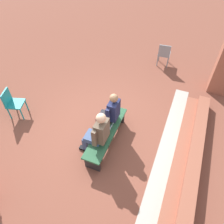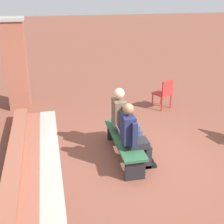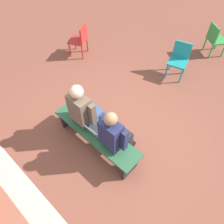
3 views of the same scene
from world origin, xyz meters
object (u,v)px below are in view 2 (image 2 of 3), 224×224
Objects in this scene: person_student at (133,134)px; person_adult at (124,118)px; bench at (124,142)px; laptop at (124,135)px; plastic_chair_mid_courtyard at (164,92)px.

person_adult is at bearing -0.26° from person_student.
bench is 0.15m from laptop.
bench is 0.53m from person_student.
person_adult reaches higher than laptop.
person_adult is 0.40m from laptop.
person_student is (-0.40, -0.07, 0.35)m from bench.
person_student is 3.22m from plastic_chair_mid_courtyard.
person_adult is (0.72, -0.00, 0.02)m from person_student.
bench is at bearing 167.78° from person_adult.
bench is at bearing 9.46° from person_student.
bench is at bearing -120.63° from laptop.
laptop is (0.40, 0.08, -0.21)m from person_student.
laptop is 2.92m from plastic_chair_mid_courtyard.
laptop is (-0.31, 0.08, -0.23)m from person_adult.
laptop is at bearing 165.43° from person_adult.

